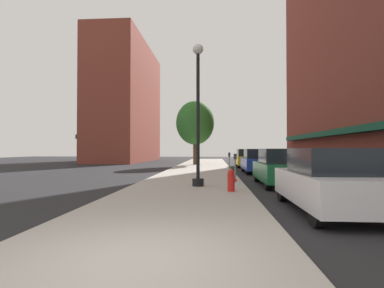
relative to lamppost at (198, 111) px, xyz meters
name	(u,v)px	position (x,y,z in m)	size (l,w,h in m)	color
ground_plane	(254,172)	(3.58, 9.64, -3.20)	(90.00, 90.00, 0.00)	#232326
sidewalk_slab	(200,170)	(-0.42, 10.64, -3.14)	(4.80, 50.00, 0.12)	#A8A399
building_right_brick	(380,8)	(14.57, 13.64, 10.27)	(6.80, 40.00, 27.00)	brown
building_far_background	(127,104)	(-11.43, 28.64, 4.81)	(6.80, 18.00, 16.06)	brown
lamppost	(198,111)	(0.00, 0.00, 0.00)	(0.48, 0.48, 5.90)	black
fire_hydrant	(231,180)	(1.27, -1.51, -2.68)	(0.33, 0.26, 0.79)	red
parking_meter_near	(229,160)	(1.63, 6.84, -2.25)	(0.14, 0.09, 1.31)	slate
parking_meter_far	(235,164)	(1.63, 1.54, -2.25)	(0.14, 0.09, 1.31)	slate
tree_near	(195,123)	(-1.23, 17.68, 1.08)	(3.82, 3.82, 6.38)	#4C3823
car_white	(327,181)	(3.58, -4.39, -2.39)	(1.80, 4.30, 1.66)	black
car_green	(279,168)	(3.58, 1.33, -2.39)	(1.80, 4.30, 1.66)	black
car_blue	(257,161)	(3.58, 8.49, -2.39)	(1.80, 4.30, 1.66)	black
car_yellow	(246,158)	(3.58, 15.36, -2.39)	(1.80, 4.30, 1.66)	black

